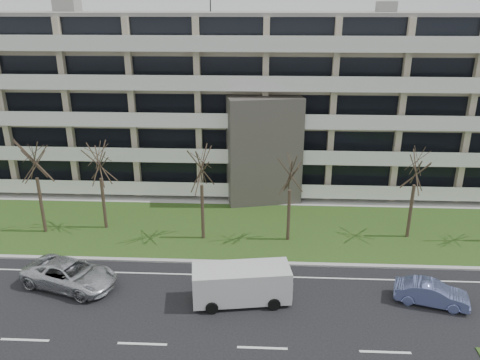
{
  "coord_description": "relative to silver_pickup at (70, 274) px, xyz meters",
  "views": [
    {
      "loc": [
        -0.18,
        -18.7,
        15.89
      ],
      "look_at": [
        -1.6,
        10.0,
        5.09
      ],
      "focal_mm": 35.0,
      "sensor_mm": 36.0,
      "label": 1
    }
  ],
  "objects": [
    {
      "name": "ground",
      "position": [
        11.52,
        -4.89,
        -0.8
      ],
      "size": [
        160.0,
        160.0,
        0.0
      ],
      "primitive_type": "plane",
      "color": "black",
      "rests_on": "ground"
    },
    {
      "name": "grass_verge",
      "position": [
        11.52,
        8.11,
        -0.77
      ],
      "size": [
        90.0,
        10.0,
        0.06
      ],
      "primitive_type": "cube",
      "color": "#2F4C19",
      "rests_on": "ground"
    },
    {
      "name": "curb",
      "position": [
        11.52,
        3.11,
        -0.74
      ],
      "size": [
        90.0,
        0.35,
        0.12
      ],
      "primitive_type": "cube",
      "color": "#B2B2AD",
      "rests_on": "ground"
    },
    {
      "name": "sidewalk",
      "position": [
        11.52,
        13.61,
        -0.76
      ],
      "size": [
        90.0,
        2.0,
        0.08
      ],
      "primitive_type": "cube",
      "color": "#B2B2AD",
      "rests_on": "ground"
    },
    {
      "name": "lane_edge_line",
      "position": [
        11.52,
        1.61,
        -0.79
      ],
      "size": [
        90.0,
        0.12,
        0.01
      ],
      "primitive_type": "cube",
      "color": "white",
      "rests_on": "ground"
    },
    {
      "name": "apartment_building",
      "position": [
        11.51,
        20.43,
        6.82
      ],
      "size": [
        60.5,
        15.1,
        18.75
      ],
      "color": "#C1B396",
      "rests_on": "ground"
    },
    {
      "name": "silver_pickup",
      "position": [
        0.0,
        0.0,
        0.0
      ],
      "size": [
        6.25,
        4.2,
        1.59
      ],
      "primitive_type": "imported",
      "rotation": [
        0.0,
        0.0,
        1.27
      ],
      "color": "silver",
      "rests_on": "ground"
    },
    {
      "name": "blue_sedan",
      "position": [
        21.01,
        -0.72,
        -0.13
      ],
      "size": [
        4.25,
        2.44,
        1.32
      ],
      "primitive_type": "imported",
      "rotation": [
        0.0,
        0.0,
        1.29
      ],
      "color": "#717EC4",
      "rests_on": "ground"
    },
    {
      "name": "white_van",
      "position": [
        10.37,
        -0.98,
        0.48
      ],
      "size": [
        5.72,
        2.86,
        2.13
      ],
      "rotation": [
        0.0,
        0.0,
        0.15
      ],
      "color": "silver",
      "rests_on": "ground"
    },
    {
      "name": "tree_1",
      "position": [
        -4.68,
        6.91,
        5.18
      ],
      "size": [
        3.85,
        3.85,
        7.69
      ],
      "color": "#382B21",
      "rests_on": "ground"
    },
    {
      "name": "tree_2",
      "position": [
        -0.36,
        7.78,
        4.8
      ],
      "size": [
        3.6,
        3.6,
        7.2
      ],
      "color": "#382B21",
      "rests_on": "ground"
    },
    {
      "name": "tree_3",
      "position": [
        7.2,
        6.45,
        4.96
      ],
      "size": [
        3.7,
        3.7,
        7.41
      ],
      "color": "#382B21",
      "rests_on": "ground"
    },
    {
      "name": "tree_4",
      "position": [
        13.3,
        6.52,
        4.56
      ],
      "size": [
        3.45,
        3.45,
        6.9
      ],
      "color": "#382B21",
      "rests_on": "ground"
    },
    {
      "name": "tree_5",
      "position": [
        22.01,
        7.41,
        4.86
      ],
      "size": [
        3.64,
        3.64,
        7.27
      ],
      "color": "#382B21",
      "rests_on": "ground"
    }
  ]
}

